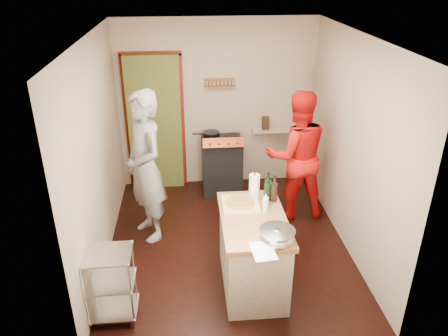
{
  "coord_description": "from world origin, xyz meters",
  "views": [
    {
      "loc": [
        -0.46,
        -4.68,
        3.33
      ],
      "look_at": [
        -0.04,
        0.0,
        1.07
      ],
      "focal_mm": 35.0,
      "sensor_mm": 36.0,
      "label": 1
    }
  ],
  "objects_px": {
    "person_red": "(296,155)",
    "person_stripe": "(146,168)",
    "island": "(253,250)",
    "stove": "(222,164)",
    "wire_shelving": "(110,282)"
  },
  "relations": [
    {
      "from": "island",
      "to": "wire_shelving",
      "type": "bearing_deg",
      "value": -165.83
    },
    {
      "from": "wire_shelving",
      "to": "island",
      "type": "xyz_separation_m",
      "value": [
        1.48,
        0.37,
        0.03
      ]
    },
    {
      "from": "wire_shelving",
      "to": "island",
      "type": "bearing_deg",
      "value": 14.17
    },
    {
      "from": "stove",
      "to": "wire_shelving",
      "type": "bearing_deg",
      "value": -116.85
    },
    {
      "from": "island",
      "to": "person_stripe",
      "type": "xyz_separation_m",
      "value": [
        -1.2,
        1.11,
        0.51
      ]
    },
    {
      "from": "island",
      "to": "person_red",
      "type": "xyz_separation_m",
      "value": [
        0.8,
        1.46,
        0.45
      ]
    },
    {
      "from": "person_red",
      "to": "person_stripe",
      "type": "bearing_deg",
      "value": 7.16
    },
    {
      "from": "person_stripe",
      "to": "person_red",
      "type": "relative_size",
      "value": 1.08
    },
    {
      "from": "wire_shelving",
      "to": "person_red",
      "type": "bearing_deg",
      "value": 38.79
    },
    {
      "from": "person_stripe",
      "to": "person_red",
      "type": "distance_m",
      "value": 2.03
    },
    {
      "from": "island",
      "to": "person_red",
      "type": "bearing_deg",
      "value": 61.29
    },
    {
      "from": "island",
      "to": "person_stripe",
      "type": "distance_m",
      "value": 1.71
    },
    {
      "from": "island",
      "to": "person_stripe",
      "type": "relative_size",
      "value": 0.68
    },
    {
      "from": "wire_shelving",
      "to": "person_stripe",
      "type": "bearing_deg",
      "value": 79.3
    },
    {
      "from": "island",
      "to": "stove",
      "type": "bearing_deg",
      "value": 93.89
    }
  ]
}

